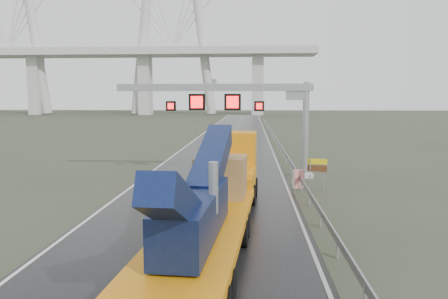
# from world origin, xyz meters

# --- Properties ---
(ground) EXTENTS (400.00, 400.00, 0.00)m
(ground) POSITION_xyz_m (0.00, 0.00, 0.00)
(ground) COLOR #313928
(ground) RESTS_ON ground
(road) EXTENTS (11.00, 200.00, 0.02)m
(road) POSITION_xyz_m (0.00, 40.00, 0.01)
(road) COLOR black
(road) RESTS_ON ground
(guardrail) EXTENTS (0.20, 140.00, 1.40)m
(guardrail) POSITION_xyz_m (6.10, 30.00, 0.70)
(guardrail) COLOR gray
(guardrail) RESTS_ON ground
(sign_gantry) EXTENTS (14.90, 1.20, 7.42)m
(sign_gantry) POSITION_xyz_m (2.10, 17.99, 5.61)
(sign_gantry) COLOR beige
(sign_gantry) RESTS_ON ground
(heavy_haul_truck) EXTENTS (4.25, 20.45, 4.77)m
(heavy_haul_truck) POSITION_xyz_m (1.29, 4.28, 1.85)
(heavy_haul_truck) COLOR orange
(heavy_haul_truck) RESTS_ON ground
(exit_sign_pair) EXTENTS (1.23, 0.34, 2.15)m
(exit_sign_pair) POSITION_xyz_m (7.10, 13.14, 1.50)
(exit_sign_pair) COLOR gray
(exit_sign_pair) RESTS_ON ground
(striped_barrier) EXTENTS (0.81, 0.61, 1.22)m
(striped_barrier) POSITION_xyz_m (6.00, 14.00, 0.61)
(striped_barrier) COLOR red
(striped_barrier) RESTS_ON ground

